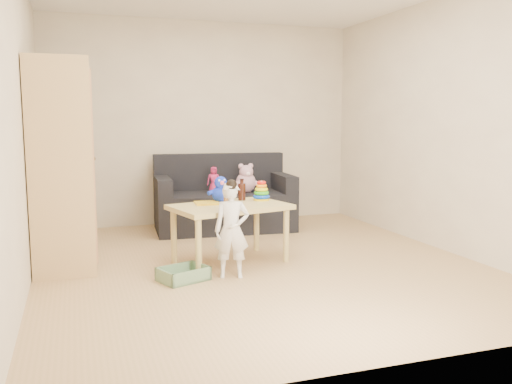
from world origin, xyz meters
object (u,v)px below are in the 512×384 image
object	(u,v)px
sofa	(224,211)
play_table	(230,234)
toddler	(232,231)
wardrobe	(62,165)

from	to	relation	value
sofa	play_table	bearing A→B (deg)	-99.01
play_table	toddler	size ratio (longest dim) A/B	1.31
sofa	play_table	distance (m)	1.55
wardrobe	sofa	bearing A→B (deg)	30.61
toddler	play_table	bearing A→B (deg)	91.17
wardrobe	toddler	size ratio (longest dim) A/B	2.33
wardrobe	toddler	world-z (taller)	wardrobe
play_table	wardrobe	bearing A→B (deg)	164.29
wardrobe	sofa	size ratio (longest dim) A/B	1.13
sofa	play_table	xyz separation A→B (m)	(-0.35, -1.50, 0.05)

